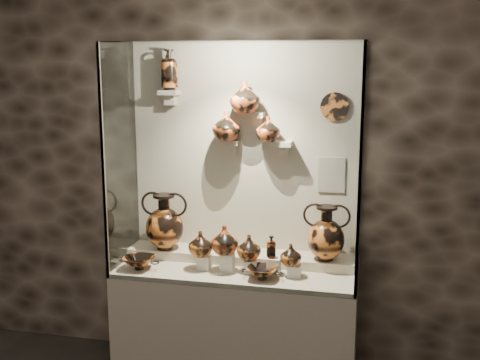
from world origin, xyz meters
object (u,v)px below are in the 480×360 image
amphora_right (326,233)px  amphora_left (165,222)px  jug_c (249,247)px  ovoid_vase_c (268,129)px  jug_b (225,240)px  ovoid_vase_b (245,97)px  kylix_right (262,272)px  jug_a (201,244)px  jug_e (291,255)px  lekythos_small (271,245)px  lekythos_tall (169,67)px  ovoid_vase_a (226,126)px  kylix_left (139,261)px

amphora_right → amphora_left: bearing=-157.6°
jug_c → ovoid_vase_c: size_ratio=1.00×
amphora_right → jug_b: size_ratio=1.96×
jug_b → ovoid_vase_b: 1.00m
ovoid_vase_b → kylix_right: bearing=-71.4°
jug_a → kylix_right: jug_a is taller
jug_a → jug_e: bearing=-13.4°
amphora_left → jug_b: (0.50, -0.19, -0.05)m
ovoid_vase_c → jug_c: bearing=-133.7°
amphora_left → jug_a: (0.33, -0.19, -0.09)m
lekythos_small → ovoid_vase_c: 0.81m
amphora_right → lekythos_tall: size_ratio=1.20×
amphora_left → jug_a: bearing=-54.2°
amphora_left → jug_b: bearing=-45.1°
kylix_right → jug_a: bearing=170.2°
ovoid_vase_a → amphora_left: bearing=-156.9°
lekythos_small → lekythos_tall: size_ratio=0.53×
ovoid_vase_a → ovoid_vase_c: bearing=17.6°
jug_b → ovoid_vase_c: ovoid_vase_c is taller
lekythos_small → amphora_left: bearing=169.4°
lekythos_small → ovoid_vase_c: size_ratio=0.99×
amphora_left → ovoid_vase_c: 1.03m
ovoid_vase_a → ovoid_vase_c: (0.30, 0.02, -0.02)m
jug_b → jug_e: 0.47m
lekythos_tall → ovoid_vase_b: 0.60m
jug_b → lekythos_tall: (-0.47, 0.29, 1.17)m
jug_a → ovoid_vase_b: size_ratio=0.81×
lekythos_small → kylix_left: 0.94m
jug_b → ovoid_vase_c: 0.83m
ovoid_vase_a → ovoid_vase_c: 0.30m
kylix_right → lekythos_small: bearing=69.7°
amphora_right → lekythos_small: size_ratio=2.25×
lekythos_small → ovoid_vase_a: bearing=148.3°
kylix_left → ovoid_vase_c: 1.30m
kylix_left → kylix_right: bearing=10.4°
amphora_left → jug_e: amphora_left is taller
jug_a → ovoid_vase_c: 0.93m
amphora_left → ovoid_vase_b: 1.09m
kylix_right → lekythos_tall: 1.59m
ovoid_vase_a → jug_e: bearing=-11.9°
lekythos_tall → jug_c: bearing=-43.9°
jug_c → lekythos_tall: (-0.64, 0.26, 1.22)m
amphora_right → lekythos_small: 0.41m
amphora_left → jug_e: bearing=-35.6°
jug_e → lekythos_small: size_ratio=0.87×
jug_a → ovoid_vase_b: (0.26, 0.25, 1.01)m
jug_c → lekythos_tall: size_ratio=0.54×
jug_b → jug_e: bearing=-10.4°
amphora_left → amphora_right: bearing=-24.2°
amphora_left → jug_c: (0.67, -0.16, -0.10)m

